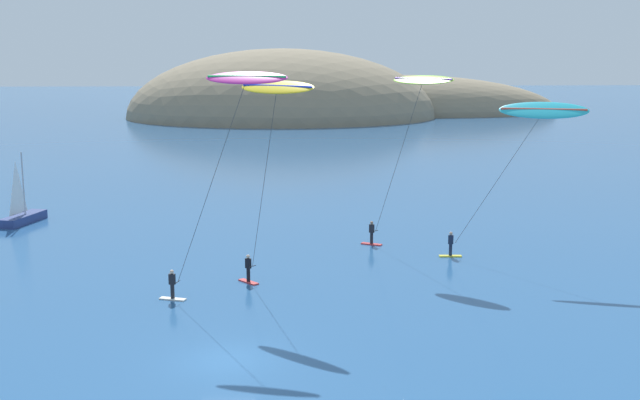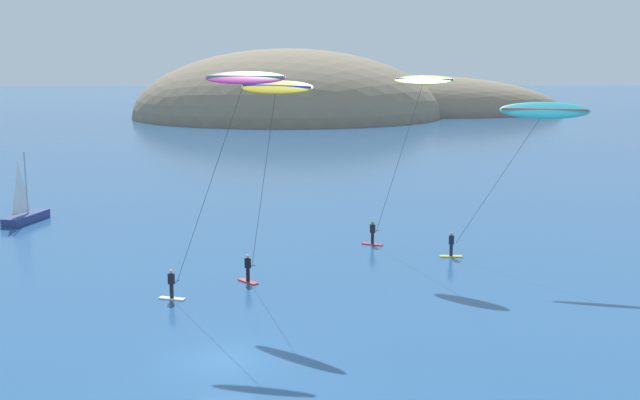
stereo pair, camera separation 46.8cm
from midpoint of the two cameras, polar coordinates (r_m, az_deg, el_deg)
ground_plane at (r=36.65m, az=-6.51°, el=-11.23°), size 600.00×600.00×0.00m
headland_island at (r=177.02m, az=-0.48°, el=6.06°), size 96.26×56.27×28.84m
sailboat_near at (r=68.93m, az=-19.87°, el=-0.94°), size 2.64×5.94×5.70m
kitesurfer_magenta at (r=42.09m, az=-5.59°, el=7.06°), size 7.41×2.90×12.61m
kitesurfer_lime at (r=53.71m, az=7.32°, el=7.53°), size 5.93×5.45×12.10m
kitesurfer_cyan at (r=52.94m, az=15.47°, el=5.49°), size 8.96×3.37×10.47m
kitesurfer_yellow at (r=44.82m, az=-3.02°, el=6.90°), size 4.85×4.63×12.05m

